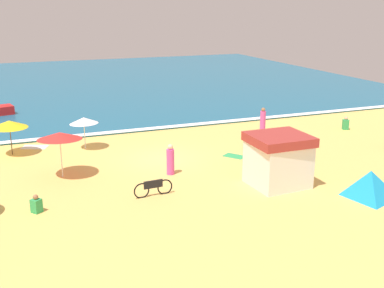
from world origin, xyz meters
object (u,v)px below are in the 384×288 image
at_px(lifeguard_cabana, 278,160).
at_px(beach_umbrella_3, 60,136).
at_px(beach_umbrella_0, 9,124).
at_px(beach_tent, 370,184).
at_px(beach_umbrella_1, 84,121).
at_px(parked_bicycle, 153,188).
at_px(beachgoer_5, 346,124).
at_px(beachgoer_4, 36,205).
at_px(beachgoer_6, 170,160).
at_px(beachgoer_3, 263,122).

relative_size(lifeguard_cabana, beach_umbrella_3, 0.93).
distance_m(lifeguard_cabana, beach_umbrella_3, 10.49).
distance_m(beach_umbrella_0, beach_tent, 19.11).
bearing_deg(beach_umbrella_1, lifeguard_cabana, -51.06).
bearing_deg(beach_umbrella_0, beach_tent, -40.23).
height_order(parked_bicycle, beachgoer_5, beachgoer_5).
distance_m(beach_umbrella_0, beachgoer_5, 21.46).
height_order(beach_umbrella_1, beachgoer_4, beach_umbrella_1).
bearing_deg(beach_tent, beachgoer_4, 165.37).
xyz_separation_m(beach_umbrella_0, beachgoer_4, (0.70, -8.70, -1.45)).
xyz_separation_m(beachgoer_5, beachgoer_6, (-14.00, -4.09, 0.34)).
relative_size(beach_umbrella_0, beach_umbrella_3, 1.00).
distance_m(beach_umbrella_3, beach_tent, 14.54).
height_order(lifeguard_cabana, beach_umbrella_0, lifeguard_cabana).
relative_size(beachgoer_4, beachgoer_5, 0.88).
distance_m(beach_umbrella_0, beachgoer_3, 15.36).
xyz_separation_m(beach_tent, parked_bicycle, (-8.90, 3.55, -0.22)).
xyz_separation_m(lifeguard_cabana, beachgoer_6, (-4.19, 3.24, -0.53)).
relative_size(beachgoer_3, beachgoer_4, 2.37).
bearing_deg(beach_tent, beach_umbrella_1, 131.44).
relative_size(beach_umbrella_0, beachgoer_4, 3.65).
xyz_separation_m(lifeguard_cabana, beachgoer_5, (9.81, 7.33, -0.87)).
xyz_separation_m(beach_umbrella_3, beach_tent, (12.35, -7.51, -1.51)).
xyz_separation_m(beachgoer_4, beachgoer_6, (6.60, 2.33, 0.39)).
bearing_deg(beach_umbrella_3, beach_umbrella_1, 67.24).
distance_m(beach_tent, parked_bicycle, 9.58).
relative_size(beachgoer_4, beachgoer_6, 0.50).
relative_size(beach_umbrella_0, parked_bicycle, 1.56).
relative_size(lifeguard_cabana, beachgoer_3, 1.43).
bearing_deg(parked_bicycle, lifeguard_cabana, -8.21).
xyz_separation_m(lifeguard_cabana, beach_umbrella_1, (-7.44, 9.20, 0.47)).
distance_m(beach_umbrella_3, beachgoer_3, 13.49).
bearing_deg(beachgoer_4, beachgoer_6, 19.43).
bearing_deg(beachgoer_5, beach_umbrella_3, -172.48).
xyz_separation_m(lifeguard_cabana, beachgoer_4, (-10.79, 0.91, -0.92)).
bearing_deg(beachgoer_4, parked_bicycle, -0.84).
height_order(lifeguard_cabana, beach_tent, lifeguard_cabana).
relative_size(beach_umbrella_1, beachgoer_3, 1.28).
xyz_separation_m(beach_umbrella_0, beach_umbrella_3, (2.20, -4.80, 0.33)).
height_order(beachgoer_3, beachgoer_4, beachgoer_3).
bearing_deg(beach_tent, beach_umbrella_0, 139.77).
bearing_deg(parked_bicycle, beachgoer_6, 55.76).
xyz_separation_m(beach_tent, beachgoer_5, (6.73, 10.03, -0.21)).
distance_m(beachgoer_3, beachgoer_4, 16.21).
height_order(beach_umbrella_3, beach_tent, beach_umbrella_3).
bearing_deg(beach_umbrella_3, parked_bicycle, -48.92).
relative_size(beach_umbrella_1, beachgoer_5, 2.65).
bearing_deg(beachgoer_6, beach_umbrella_0, 138.87).
bearing_deg(beachgoer_5, beachgoer_3, 173.37).
height_order(lifeguard_cabana, beachgoer_4, lifeguard_cabana).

